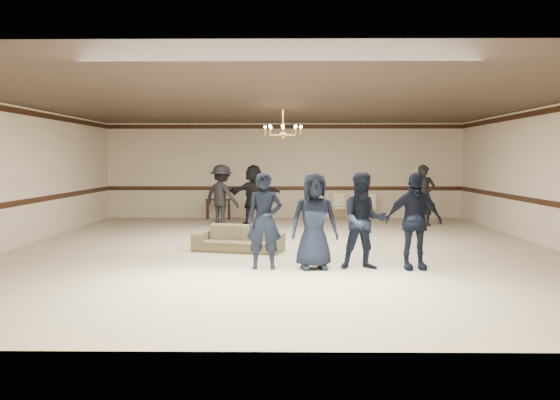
# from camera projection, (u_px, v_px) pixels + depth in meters

# --- Properties ---
(room) EXTENTS (12.01, 14.01, 3.21)m
(room) POSITION_uv_depth(u_px,v_px,m) (283.00, 177.00, 13.00)
(room) COLOR #BCB191
(room) RESTS_ON ground
(chair_rail) EXTENTS (12.00, 0.02, 0.14)m
(chair_rail) POSITION_uv_depth(u_px,v_px,m) (284.00, 188.00, 20.01)
(chair_rail) COLOR #351B0F
(chair_rail) RESTS_ON wall_back
(crown_molding) EXTENTS (12.00, 0.02, 0.14)m
(crown_molding) POSITION_uv_depth(u_px,v_px,m) (284.00, 127.00, 19.87)
(crown_molding) COLOR #351B0F
(crown_molding) RESTS_ON wall_back
(chandelier) EXTENTS (0.94, 0.94, 0.89)m
(chandelier) POSITION_uv_depth(u_px,v_px,m) (283.00, 122.00, 13.91)
(chandelier) COLOR gold
(chandelier) RESTS_ON ceiling
(boy_a) EXTENTS (0.64, 0.43, 1.76)m
(boy_a) POSITION_uv_depth(u_px,v_px,m) (264.00, 221.00, 10.71)
(boy_a) COLOR black
(boy_a) RESTS_ON floor
(boy_b) EXTENTS (0.93, 0.68, 1.76)m
(boy_b) POSITION_uv_depth(u_px,v_px,m) (314.00, 221.00, 10.70)
(boy_b) COLOR black
(boy_b) RESTS_ON floor
(boy_c) EXTENTS (0.88, 0.70, 1.76)m
(boy_c) POSITION_uv_depth(u_px,v_px,m) (364.00, 221.00, 10.69)
(boy_c) COLOR black
(boy_c) RESTS_ON floor
(boy_d) EXTENTS (1.06, 0.52, 1.76)m
(boy_d) POSITION_uv_depth(u_px,v_px,m) (414.00, 221.00, 10.67)
(boy_d) COLOR black
(boy_d) RESTS_ON floor
(settee) EXTENTS (2.05, 1.22, 0.56)m
(settee) POSITION_uv_depth(u_px,v_px,m) (238.00, 238.00, 12.80)
(settee) COLOR #6B6547
(settee) RESTS_ON floor
(adult_left) EXTENTS (1.36, 1.21, 1.82)m
(adult_left) POSITION_uv_depth(u_px,v_px,m) (222.00, 196.00, 17.36)
(adult_left) COLOR black
(adult_left) RESTS_ON floor
(adult_mid) EXTENTS (1.74, 0.73, 1.82)m
(adult_mid) POSITION_uv_depth(u_px,v_px,m) (254.00, 194.00, 18.04)
(adult_mid) COLOR black
(adult_mid) RESTS_ON floor
(adult_right) EXTENTS (0.71, 0.50, 1.82)m
(adult_right) POSITION_uv_depth(u_px,v_px,m) (424.00, 195.00, 17.58)
(adult_right) COLOR black
(adult_right) RESTS_ON floor
(banquet_chair_left) EXTENTS (0.45, 0.45, 0.85)m
(banquet_chair_left) POSITION_uv_depth(u_px,v_px,m) (309.00, 207.00, 19.34)
(banquet_chair_left) COLOR beige
(banquet_chair_left) RESTS_ON floor
(banquet_chair_mid) EXTENTS (0.43, 0.43, 0.85)m
(banquet_chair_mid) POSITION_uv_depth(u_px,v_px,m) (340.00, 207.00, 19.33)
(banquet_chair_mid) COLOR beige
(banquet_chair_mid) RESTS_ON floor
(banquet_chair_right) EXTENTS (0.44, 0.44, 0.85)m
(banquet_chair_right) POSITION_uv_depth(u_px,v_px,m) (370.00, 207.00, 19.31)
(banquet_chair_right) COLOR beige
(banquet_chair_right) RESTS_ON floor
(console_table) EXTENTS (0.83, 0.39, 0.68)m
(console_table) POSITION_uv_depth(u_px,v_px,m) (218.00, 209.00, 19.58)
(console_table) COLOR black
(console_table) RESTS_ON floor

